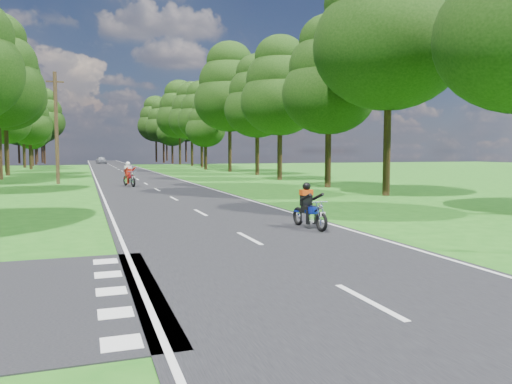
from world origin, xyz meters
name	(u,v)px	position (x,y,z in m)	size (l,w,h in m)	color
ground	(276,253)	(0.00, 0.00, 0.00)	(160.00, 160.00, 0.00)	#1D5E15
main_road	(122,171)	(0.00, 50.00, 0.01)	(7.00, 140.00, 0.02)	black
road_markings	(122,172)	(-0.14, 48.13, 0.02)	(7.40, 140.00, 0.01)	silver
treeline	(126,108)	(1.43, 60.06, 8.25)	(40.00, 115.35, 14.78)	black
telegraph_pole	(56,127)	(-6.00, 28.00, 4.07)	(1.20, 0.26, 8.00)	#382616
rider_near_blue	(309,205)	(2.28, 3.08, 0.72)	(0.56, 1.69, 1.41)	#0D1F94
rider_far_red	(129,174)	(-1.36, 23.61, 0.85)	(0.66, 1.99, 1.66)	#A60C18
distant_car	(101,160)	(-1.15, 87.59, 0.69)	(1.59, 3.94, 1.34)	silver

